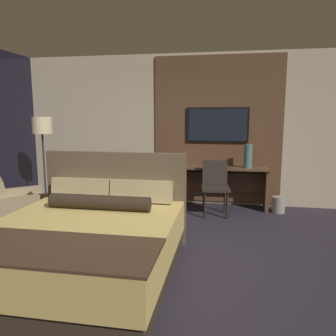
{
  "coord_description": "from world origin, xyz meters",
  "views": [
    {
      "loc": [
        0.87,
        -3.6,
        1.68
      ],
      "look_at": [
        0.08,
        0.9,
        0.94
      ],
      "focal_mm": 35.0,
      "sensor_mm": 36.0,
      "label": 1
    }
  ],
  "objects_px": {
    "desk_chair": "(215,182)",
    "armchair_by_window": "(20,209)",
    "vase_short": "(177,161)",
    "book": "(218,165)",
    "desk": "(216,179)",
    "vase_tall": "(248,156)",
    "tv": "(217,125)",
    "waste_bin": "(278,205)",
    "floor_lamp": "(42,133)",
    "bed": "(86,242)"
  },
  "relations": [
    {
      "from": "desk_chair",
      "to": "armchair_by_window",
      "type": "bearing_deg",
      "value": -165.17
    },
    {
      "from": "vase_short",
      "to": "book",
      "type": "bearing_deg",
      "value": 2.19
    },
    {
      "from": "armchair_by_window",
      "to": "vase_short",
      "type": "distance_m",
      "value": 2.76
    },
    {
      "from": "desk",
      "to": "vase_short",
      "type": "relative_size",
      "value": 11.7
    },
    {
      "from": "vase_tall",
      "to": "book",
      "type": "distance_m",
      "value": 0.57
    },
    {
      "from": "tv",
      "to": "book",
      "type": "relative_size",
      "value": 4.62
    },
    {
      "from": "tv",
      "to": "vase_tall",
      "type": "relative_size",
      "value": 2.7
    },
    {
      "from": "vase_tall",
      "to": "waste_bin",
      "type": "relative_size",
      "value": 1.49
    },
    {
      "from": "desk",
      "to": "floor_lamp",
      "type": "bearing_deg",
      "value": -163.78
    },
    {
      "from": "desk_chair",
      "to": "waste_bin",
      "type": "distance_m",
      "value": 1.2
    },
    {
      "from": "book",
      "to": "tv",
      "type": "bearing_deg",
      "value": 99.36
    },
    {
      "from": "desk_chair",
      "to": "armchair_by_window",
      "type": "xyz_separation_m",
      "value": [
        -2.91,
        -1.13,
        -0.29
      ]
    },
    {
      "from": "vase_tall",
      "to": "vase_short",
      "type": "distance_m",
      "value": 1.28
    },
    {
      "from": "vase_short",
      "to": "desk_chair",
      "type": "bearing_deg",
      "value": -31.44
    },
    {
      "from": "book",
      "to": "desk_chair",
      "type": "bearing_deg",
      "value": -93.36
    },
    {
      "from": "floor_lamp",
      "to": "book",
      "type": "bearing_deg",
      "value": 16.37
    },
    {
      "from": "bed",
      "to": "vase_tall",
      "type": "bearing_deg",
      "value": 56.45
    },
    {
      "from": "vase_tall",
      "to": "tv",
      "type": "bearing_deg",
      "value": 153.58
    },
    {
      "from": "book",
      "to": "waste_bin",
      "type": "bearing_deg",
      "value": -10.68
    },
    {
      "from": "book",
      "to": "waste_bin",
      "type": "xyz_separation_m",
      "value": [
        1.06,
        -0.2,
        -0.63
      ]
    },
    {
      "from": "floor_lamp",
      "to": "waste_bin",
      "type": "distance_m",
      "value": 4.23
    },
    {
      "from": "desk_chair",
      "to": "waste_bin",
      "type": "xyz_separation_m",
      "value": [
        1.09,
        0.27,
        -0.41
      ]
    },
    {
      "from": "armchair_by_window",
      "to": "vase_short",
      "type": "xyz_separation_m",
      "value": [
        2.18,
        1.58,
        0.58
      ]
    },
    {
      "from": "vase_short",
      "to": "waste_bin",
      "type": "xyz_separation_m",
      "value": [
        1.81,
        -0.17,
        -0.7
      ]
    },
    {
      "from": "desk",
      "to": "vase_short",
      "type": "height_order",
      "value": "vase_short"
    },
    {
      "from": "floor_lamp",
      "to": "book",
      "type": "height_order",
      "value": "floor_lamp"
    },
    {
      "from": "bed",
      "to": "floor_lamp",
      "type": "bearing_deg",
      "value": 129.17
    },
    {
      "from": "book",
      "to": "vase_short",
      "type": "bearing_deg",
      "value": -177.81
    },
    {
      "from": "tv",
      "to": "floor_lamp",
      "type": "xyz_separation_m",
      "value": [
        -2.9,
        -1.03,
        -0.12
      ]
    },
    {
      "from": "desk_chair",
      "to": "desk",
      "type": "bearing_deg",
      "value": 83.44
    },
    {
      "from": "armchair_by_window",
      "to": "vase_tall",
      "type": "bearing_deg",
      "value": -107.71
    },
    {
      "from": "bed",
      "to": "waste_bin",
      "type": "bearing_deg",
      "value": 48.35
    },
    {
      "from": "desk",
      "to": "armchair_by_window",
      "type": "bearing_deg",
      "value": -151.35
    },
    {
      "from": "bed",
      "to": "desk_chair",
      "type": "bearing_deg",
      "value": 61.95
    },
    {
      "from": "bed",
      "to": "vase_short",
      "type": "height_order",
      "value": "bed"
    },
    {
      "from": "armchair_by_window",
      "to": "waste_bin",
      "type": "bearing_deg",
      "value": -111.75
    },
    {
      "from": "tv",
      "to": "vase_tall",
      "type": "distance_m",
      "value": 0.81
    },
    {
      "from": "bed",
      "to": "desk",
      "type": "bearing_deg",
      "value": 65.86
    },
    {
      "from": "vase_short",
      "to": "book",
      "type": "height_order",
      "value": "vase_short"
    },
    {
      "from": "tv",
      "to": "vase_short",
      "type": "height_order",
      "value": "tv"
    },
    {
      "from": "vase_tall",
      "to": "book",
      "type": "bearing_deg",
      "value": 168.23
    },
    {
      "from": "desk_chair",
      "to": "vase_tall",
      "type": "bearing_deg",
      "value": 26.73
    },
    {
      "from": "desk_chair",
      "to": "floor_lamp",
      "type": "bearing_deg",
      "value": -178.82
    },
    {
      "from": "floor_lamp",
      "to": "vase_short",
      "type": "bearing_deg",
      "value": 20.88
    },
    {
      "from": "desk",
      "to": "armchair_by_window",
      "type": "height_order",
      "value": "armchair_by_window"
    },
    {
      "from": "armchair_by_window",
      "to": "vase_short",
      "type": "relative_size",
      "value": 6.49
    },
    {
      "from": "armchair_by_window",
      "to": "vase_short",
      "type": "height_order",
      "value": "vase_short"
    },
    {
      "from": "desk_chair",
      "to": "vase_short",
      "type": "height_order",
      "value": "vase_short"
    },
    {
      "from": "desk",
      "to": "desk_chair",
      "type": "bearing_deg",
      "value": -90.06
    },
    {
      "from": "tv",
      "to": "vase_short",
      "type": "bearing_deg",
      "value": -165.02
    }
  ]
}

